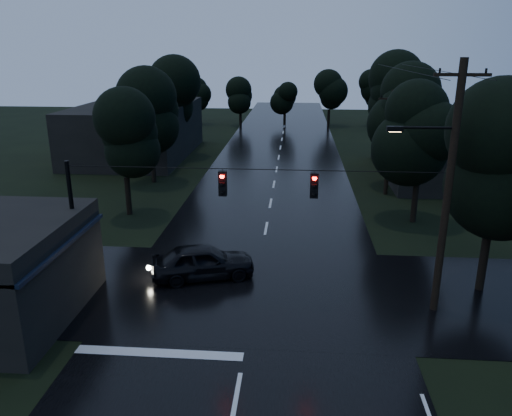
# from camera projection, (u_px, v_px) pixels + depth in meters

# --- Properties ---
(main_road) EXTENTS (12.00, 120.00, 0.02)m
(main_road) POSITION_uv_depth(u_px,v_px,m) (274.00, 185.00, 39.22)
(main_road) COLOR black
(main_road) RESTS_ON ground
(cross_street) EXTENTS (60.00, 9.00, 0.02)m
(cross_street) POSITION_uv_depth(u_px,v_px,m) (255.00, 291.00, 22.16)
(cross_street) COLOR black
(cross_street) RESTS_ON ground
(building_far_right) EXTENTS (10.00, 14.00, 4.40)m
(building_far_right) POSITION_uv_depth(u_px,v_px,m) (445.00, 150.00, 41.26)
(building_far_right) COLOR black
(building_far_right) RESTS_ON ground
(building_far_left) EXTENTS (10.00, 16.00, 5.00)m
(building_far_left) POSITION_uv_depth(u_px,v_px,m) (137.00, 130.00, 49.00)
(building_far_left) COLOR black
(building_far_left) RESTS_ON ground
(utility_pole_main) EXTENTS (3.50, 0.30, 10.00)m
(utility_pole_main) POSITION_uv_depth(u_px,v_px,m) (446.00, 187.00, 19.02)
(utility_pole_main) COLOR black
(utility_pole_main) RESTS_ON ground
(utility_pole_far) EXTENTS (2.00, 0.30, 7.50)m
(utility_pole_far) POSITION_uv_depth(u_px,v_px,m) (390.00, 142.00, 35.49)
(utility_pole_far) COLOR black
(utility_pole_far) RESTS_ON ground
(anchor_pole_left) EXTENTS (0.18, 0.18, 6.00)m
(anchor_pole_left) POSITION_uv_depth(u_px,v_px,m) (75.00, 231.00, 20.86)
(anchor_pole_left) COLOR black
(anchor_pole_left) RESTS_ON ground
(span_signals) EXTENTS (15.00, 0.37, 1.12)m
(span_signals) POSITION_uv_depth(u_px,v_px,m) (267.00, 183.00, 19.54)
(span_signals) COLOR black
(span_signals) RESTS_ON ground
(tree_corner_near) EXTENTS (4.48, 4.48, 9.44)m
(tree_corner_near) POSITION_uv_depth(u_px,v_px,m) (499.00, 158.00, 20.49)
(tree_corner_near) COLOR black
(tree_corner_near) RESTS_ON ground
(tree_left_a) EXTENTS (3.92, 3.92, 8.26)m
(tree_left_a) POSITION_uv_depth(u_px,v_px,m) (123.00, 134.00, 30.71)
(tree_left_a) COLOR black
(tree_left_a) RESTS_ON ground
(tree_left_b) EXTENTS (4.20, 4.20, 8.85)m
(tree_left_b) POSITION_uv_depth(u_px,v_px,m) (150.00, 111.00, 38.22)
(tree_left_b) COLOR black
(tree_left_b) RESTS_ON ground
(tree_left_c) EXTENTS (4.48, 4.48, 9.44)m
(tree_left_c) POSITION_uv_depth(u_px,v_px,m) (173.00, 94.00, 47.63)
(tree_left_c) COLOR black
(tree_left_c) RESTS_ON ground
(tree_right_a) EXTENTS (4.20, 4.20, 8.85)m
(tree_right_a) POSITION_uv_depth(u_px,v_px,m) (422.00, 131.00, 29.21)
(tree_right_a) COLOR black
(tree_right_a) RESTS_ON ground
(tree_right_b) EXTENTS (4.48, 4.48, 9.44)m
(tree_right_b) POSITION_uv_depth(u_px,v_px,m) (405.00, 109.00, 36.63)
(tree_right_b) COLOR black
(tree_right_b) RESTS_ON ground
(tree_right_c) EXTENTS (4.76, 4.76, 10.03)m
(tree_right_c) POSITION_uv_depth(u_px,v_px,m) (390.00, 92.00, 45.95)
(tree_right_c) COLOR black
(tree_right_c) RESTS_ON ground
(car) EXTENTS (5.13, 3.21, 1.63)m
(car) POSITION_uv_depth(u_px,v_px,m) (203.00, 261.00, 23.24)
(car) COLOR black
(car) RESTS_ON ground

